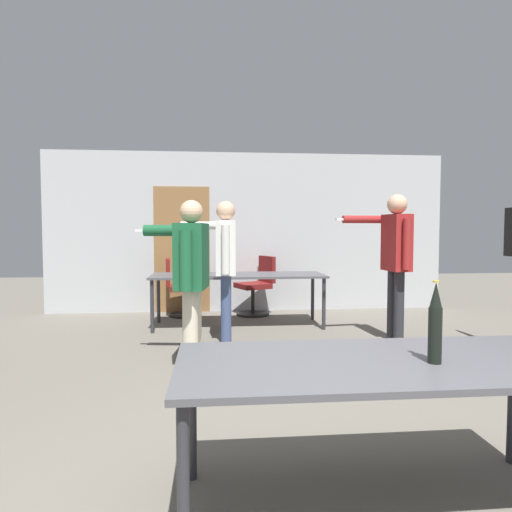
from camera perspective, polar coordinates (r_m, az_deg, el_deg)
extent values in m
cube|color=#B2B5B7|center=(7.60, -0.92, 2.98)|extent=(6.59, 0.10, 2.61)
cube|color=olive|center=(7.54, -9.25, 0.80)|extent=(0.90, 0.02, 2.05)
cube|color=#4C4C51|center=(2.28, 15.55, -12.77)|extent=(1.94, 0.84, 0.03)
cylinder|color=#2D2D33|center=(1.96, -9.07, -27.07)|extent=(0.05, 0.05, 0.70)
cylinder|color=#2D2D33|center=(2.60, -8.01, -19.10)|extent=(0.05, 0.05, 0.70)
cylinder|color=#2D2D33|center=(3.11, 29.39, -15.72)|extent=(0.05, 0.05, 0.70)
cube|color=#4C4C51|center=(6.36, -2.26, -2.43)|extent=(2.40, 0.82, 0.03)
cylinder|color=#2D2D33|center=(6.11, -12.86, -6.18)|extent=(0.05, 0.05, 0.70)
cylinder|color=#2D2D33|center=(6.24, 8.48, -5.94)|extent=(0.05, 0.05, 0.70)
cylinder|color=#2D2D33|center=(6.79, -12.09, -5.23)|extent=(0.05, 0.05, 0.70)
cylinder|color=#2D2D33|center=(6.91, 7.09, -5.04)|extent=(0.05, 0.05, 0.70)
cylinder|color=beige|center=(4.35, -8.20, -9.35)|extent=(0.15, 0.15, 0.79)
cylinder|color=beige|center=(4.54, -7.74, -8.81)|extent=(0.15, 0.15, 0.79)
cube|color=#195633|center=(4.35, -8.04, 0.00)|extent=(0.33, 0.51, 0.62)
sphere|color=#DBAD89|center=(4.35, -8.08, 5.51)|extent=(0.22, 0.22, 0.22)
cylinder|color=#195633|center=(4.06, -8.77, -0.60)|extent=(0.11, 0.11, 0.54)
cylinder|color=#195633|center=(4.68, -10.65, 3.15)|extent=(0.55, 0.18, 0.11)
cube|color=white|center=(4.76, -14.15, 3.11)|extent=(0.12, 0.05, 0.03)
cylinder|color=#28282D|center=(5.68, 17.43, -6.14)|extent=(0.12, 0.12, 0.86)
cylinder|color=#28282D|center=(5.83, 16.66, -5.90)|extent=(0.12, 0.12, 0.86)
cube|color=maroon|center=(5.69, 17.17, 1.61)|extent=(0.25, 0.41, 0.67)
sphere|color=#DBAD89|center=(5.69, 17.24, 6.19)|extent=(0.24, 0.24, 0.24)
cylinder|color=maroon|center=(5.47, 18.35, 1.42)|extent=(0.09, 0.09, 0.58)
cylinder|color=maroon|center=(5.77, 13.52, 4.47)|extent=(0.59, 0.15, 0.09)
cube|color=white|center=(5.65, 10.54, 4.53)|extent=(0.12, 0.05, 0.03)
cylinder|color=#3D4C75|center=(5.39, -3.77, -6.73)|extent=(0.12, 0.12, 0.81)
cylinder|color=#3D4C75|center=(5.56, -3.75, -6.42)|extent=(0.12, 0.12, 0.81)
cube|color=silver|center=(5.40, -3.79, 1.07)|extent=(0.24, 0.41, 0.64)
sphere|color=#DBAD89|center=(5.40, -3.81, 5.67)|extent=(0.23, 0.23, 0.23)
cylinder|color=silver|center=(5.15, -3.81, 0.80)|extent=(0.10, 0.10, 0.55)
cylinder|color=silver|center=(5.65, -6.60, 3.81)|extent=(0.56, 0.12, 0.10)
cube|color=white|center=(5.68, -9.70, 3.78)|extent=(0.12, 0.04, 0.03)
cylinder|color=black|center=(7.28, -0.40, -7.26)|extent=(0.52, 0.52, 0.03)
cylinder|color=black|center=(7.24, -0.40, -5.60)|extent=(0.06, 0.06, 0.40)
cube|color=maroon|center=(7.21, -0.40, -3.72)|extent=(0.61, 0.61, 0.08)
cube|color=maroon|center=(7.31, 1.38, -1.66)|extent=(0.23, 0.42, 0.42)
cylinder|color=black|center=(7.30, -8.85, -7.26)|extent=(0.52, 0.52, 0.03)
cylinder|color=black|center=(7.27, -8.86, -5.70)|extent=(0.06, 0.06, 0.37)
cube|color=maroon|center=(7.24, -8.88, -3.93)|extent=(0.51, 0.51, 0.08)
cube|color=maroon|center=(7.21, -10.96, -1.99)|extent=(0.11, 0.44, 0.42)
cylinder|color=black|center=(2.27, 21.47, -9.22)|extent=(0.06, 0.06, 0.26)
cone|color=black|center=(2.24, 21.57, -4.55)|extent=(0.06, 0.06, 0.12)
cylinder|color=gold|center=(2.23, 21.60, -2.97)|extent=(0.03, 0.03, 0.01)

